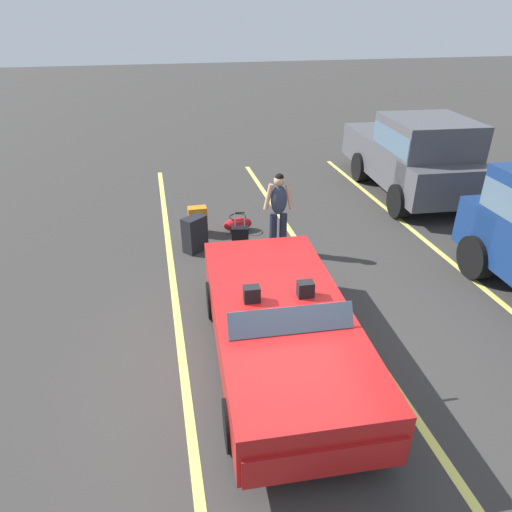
# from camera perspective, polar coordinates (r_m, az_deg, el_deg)

# --- Properties ---
(ground_plane) EXTENTS (80.00, 80.00, 0.00)m
(ground_plane) POSITION_cam_1_polar(r_m,az_deg,el_deg) (6.73, 2.98, -12.85)
(ground_plane) COLOR #383533
(lot_line_near) EXTENTS (18.00, 0.12, 0.01)m
(lot_line_near) POSITION_cam_1_polar(r_m,az_deg,el_deg) (6.58, -8.79, -14.39)
(lot_line_near) COLOR #EAE066
(lot_line_near) RESTS_ON ground_plane
(lot_line_mid) EXTENTS (18.00, 0.12, 0.01)m
(lot_line_mid) POSITION_cam_1_polar(r_m,az_deg,el_deg) (7.14, 13.72, -10.97)
(lot_line_mid) COLOR #EAE066
(lot_line_mid) RESTS_ON ground_plane
(convertible_car) EXTENTS (4.22, 1.99, 1.24)m
(convertible_car) POSITION_cam_1_polar(r_m,az_deg,el_deg) (6.20, 3.54, -10.00)
(convertible_car) COLOR red
(convertible_car) RESTS_ON ground_plane
(suitcase_large_black) EXTENTS (0.52, 0.55, 0.74)m
(suitcase_large_black) POSITION_cam_1_polar(r_m,az_deg,el_deg) (9.48, -7.55, 2.68)
(suitcase_large_black) COLOR black
(suitcase_large_black) RESTS_ON ground_plane
(suitcase_medium_bright) EXTENTS (0.24, 0.40, 0.62)m
(suitcase_medium_bright) POSITION_cam_1_polar(r_m,az_deg,el_deg) (10.24, -7.16, 4.35)
(suitcase_medium_bright) COLOR orange
(suitcase_medium_bright) RESTS_ON ground_plane
(suitcase_small_carryon) EXTENTS (0.26, 0.37, 0.81)m
(suitcase_small_carryon) POSITION_cam_1_polar(r_m,az_deg,el_deg) (9.49, -1.96, 2.19)
(suitcase_small_carryon) COLOR black
(suitcase_small_carryon) RESTS_ON ground_plane
(duffel_bag) EXTENTS (0.40, 0.66, 0.34)m
(duffel_bag) POSITION_cam_1_polar(r_m,az_deg,el_deg) (10.37, -2.25, 3.96)
(duffel_bag) COLOR red
(duffel_bag) RESTS_ON ground_plane
(traveler_person) EXTENTS (0.27, 0.61, 1.65)m
(traveler_person) POSITION_cam_1_polar(r_m,az_deg,el_deg) (9.15, 2.80, 5.80)
(traveler_person) COLOR #1E2338
(traveler_person) RESTS_ON ground_plane
(parked_pickup_truck_near) EXTENTS (5.12, 2.33, 2.10)m
(parked_pickup_truck_near) POSITION_cam_1_polar(r_m,az_deg,el_deg) (12.77, 19.00, 11.70)
(parked_pickup_truck_near) COLOR #4C4C51
(parked_pickup_truck_near) RESTS_ON ground_plane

